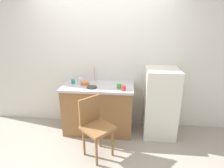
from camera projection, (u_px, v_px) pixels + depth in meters
name	position (u px, v px, depth m)	size (l,w,h in m)	color
ground_plane	(96.00, 152.00, 2.83)	(8.00, 8.00, 0.00)	#9E998E
back_wall	(103.00, 58.00, 3.37)	(4.80, 0.10, 2.59)	silver
cabinet_base	(99.00, 109.00, 3.32)	(1.20, 0.60, 0.83)	olive
countertop	(98.00, 86.00, 3.18)	(1.24, 0.64, 0.04)	#B7B7BC
faucet	(95.00, 74.00, 3.38)	(0.02, 0.02, 0.26)	#B7B7BC
refrigerator	(160.00, 102.00, 3.17)	(0.54, 0.59, 1.19)	silver
chair	(95.00, 125.00, 2.66)	(0.56, 0.56, 0.89)	olive
terracotta_bowl	(85.00, 83.00, 3.19)	(0.15, 0.15, 0.05)	#C67042
hotplate	(92.00, 87.00, 3.05)	(0.17, 0.17, 0.02)	#2D2D2D
cup_red	(124.00, 88.00, 2.92)	(0.07, 0.07, 0.08)	red
cup_green	(119.00, 86.00, 3.02)	(0.08, 0.08, 0.08)	green
cup_white	(80.00, 80.00, 3.33)	(0.08, 0.08, 0.08)	white
cup_teal	(73.00, 82.00, 3.26)	(0.07, 0.07, 0.07)	teal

